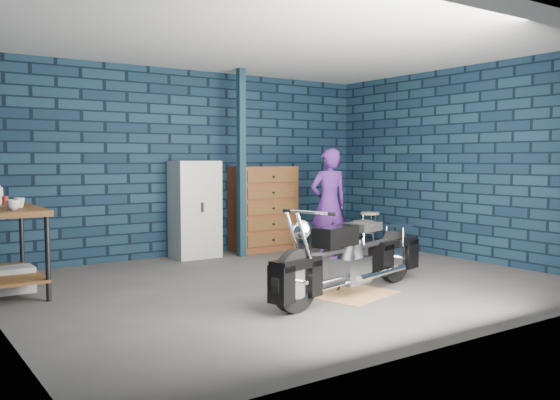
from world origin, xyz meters
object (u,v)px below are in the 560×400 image
Objects in this scene: person at (329,203)px; storage_bin at (12,280)px; motorcycle at (354,250)px; shop_stool at (370,229)px; workbench at (9,250)px; locker at (195,209)px; tool_chest at (264,209)px.

person is 3.57× the size of storage_bin.
shop_stool is at bearing 29.31° from motorcycle.
workbench is 0.32m from storage_bin.
person reaches higher than motorcycle.
shop_stool is (2.83, -0.59, -0.42)m from locker.
locker is at bearing 19.51° from storage_bin.
motorcycle is 3.85× the size of shop_stool.
workbench is 1.08× the size of tool_chest.
person reaches higher than shop_stool.
motorcycle is 3.07m from locker.
storage_bin is (-2.92, 2.12, -0.33)m from motorcycle.
motorcycle is at bearing -36.02° from storage_bin.
workbench is at bearing 129.26° from motorcycle.
locker is (2.61, 0.92, 0.56)m from storage_bin.
shop_stool is at bearing -146.23° from person.
motorcycle is at bearing -84.16° from locker.
person is 1.18m from tool_chest.
workbench is 4.21m from person.
tool_chest is (3.79, 0.92, 0.19)m from workbench.
shop_stool is (5.44, 0.33, 0.14)m from storage_bin.
workbench is 1.01× the size of locker.
storage_bin is at bearing -3.75° from workbench.
storage_bin is 0.79× the size of shop_stool.
locker is at bearing 168.23° from shop_stool.
workbench is 3.62m from motorcycle.
tool_chest reaches higher than motorcycle.
motorcycle is 1.53× the size of locker.
person is at bearing 42.32° from motorcycle.
person reaches higher than locker.
locker is (-0.31, 3.04, 0.23)m from motorcycle.
motorcycle reaches higher than shop_stool.
tool_chest is at bearing 59.44° from motorcycle.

